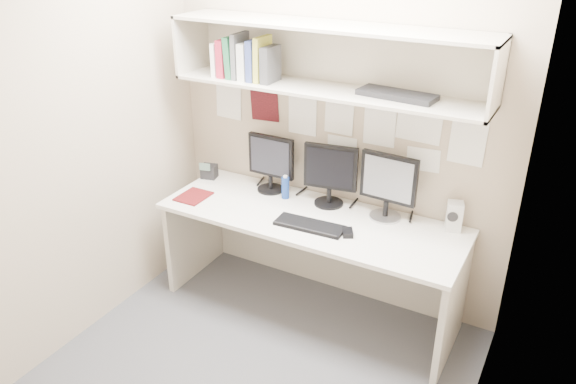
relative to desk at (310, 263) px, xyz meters
The scene contains 19 objects.
floor 0.75m from the desk, 90.00° to the right, with size 2.40×2.00×0.01m, color #47484C.
wall_back 1.00m from the desk, 90.00° to the left, with size 2.40×0.02×2.60m, color tan.
wall_front 1.90m from the desk, 90.00° to the right, with size 2.40×0.02×2.60m, color tan.
wall_left 1.65m from the desk, 151.57° to the right, with size 0.02×2.00×2.60m, color tan.
wall_right 1.65m from the desk, 28.43° to the right, with size 0.02×2.00×2.60m, color tan.
desk is the anchor object (origin of this frame).
overhead_hutch 1.37m from the desk, 90.00° to the left, with size 2.00×0.38×0.40m.
pinned_papers 0.95m from the desk, 90.00° to the left, with size 1.92×0.01×0.48m, color white, non-canonical shape.
monitor_left 0.76m from the desk, 152.86° to the left, with size 0.35×0.19×0.40m.
monitor_center 0.64m from the desk, 83.01° to the left, with size 0.36×0.20×0.42m.
monitor_right 0.77m from the desk, 27.13° to the left, with size 0.37×0.20×0.43m.
keyboard 0.40m from the desk, 66.79° to the right, with size 0.44×0.16×0.02m, color black.
mouse 0.50m from the desk, 20.25° to the right, with size 0.06×0.10×0.03m, color black.
speaker 1.00m from the desk, 17.17° to the left, with size 0.12×0.12×0.19m.
blue_bottle 0.54m from the desk, 151.31° to the left, with size 0.05×0.05×0.17m.
maroon_notebook 0.93m from the desk, behind, with size 0.19×0.23×0.01m, color #560E11.
desk_phone 1.04m from the desk, 169.38° to the left, with size 0.13×0.12×0.13m.
book_stack 1.41m from the desk, 167.76° to the left, with size 0.43×0.18×0.29m.
hutch_tray 1.28m from the desk, 20.79° to the left, with size 0.45×0.17×0.03m, color black.
Camera 1 is at (1.42, -2.24, 2.45)m, focal length 35.00 mm.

